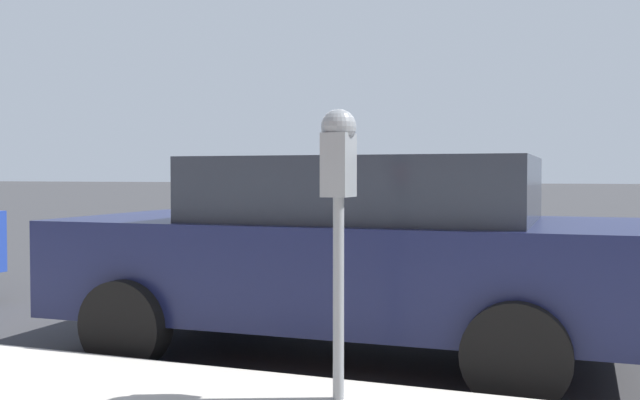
# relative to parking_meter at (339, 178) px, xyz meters

# --- Properties ---
(ground_plane) EXTENTS (220.00, 220.00, 0.00)m
(ground_plane) POSITION_rel_parking_meter_xyz_m (2.57, 0.58, -1.35)
(ground_plane) COLOR #333335
(parking_meter) EXTENTS (0.21, 0.19, 1.56)m
(parking_meter) POSITION_rel_parking_meter_xyz_m (0.00, 0.00, 0.00)
(parking_meter) COLOR gray
(parking_meter) RESTS_ON sidewalk
(car_navy) EXTENTS (2.19, 4.32, 1.50)m
(car_navy) POSITION_rel_parking_meter_xyz_m (1.59, 0.45, -0.56)
(car_navy) COLOR #14193D
(car_navy) RESTS_ON ground_plane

